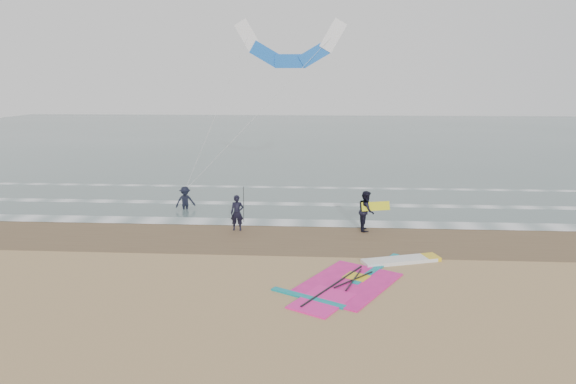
# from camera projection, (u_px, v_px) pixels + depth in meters

# --- Properties ---
(ground) EXTENTS (120.00, 120.00, 0.00)m
(ground) POSITION_uv_depth(u_px,v_px,m) (333.00, 294.00, 16.12)
(ground) COLOR tan
(ground) RESTS_ON ground
(sea_water) EXTENTS (120.00, 80.00, 0.02)m
(sea_water) POSITION_uv_depth(u_px,v_px,m) (325.00, 136.00, 62.94)
(sea_water) COLOR #47605E
(sea_water) RESTS_ON ground
(wet_sand_band) EXTENTS (120.00, 5.00, 0.01)m
(wet_sand_band) POSITION_uv_depth(u_px,v_px,m) (330.00, 238.00, 21.97)
(wet_sand_band) COLOR brown
(wet_sand_band) RESTS_ON ground
(foam_waterline) EXTENTS (120.00, 9.15, 0.02)m
(foam_waterline) POSITION_uv_depth(u_px,v_px,m) (329.00, 212.00, 26.30)
(foam_waterline) COLOR white
(foam_waterline) RESTS_ON ground
(windsurf_rig) EXTENTS (6.07, 5.75, 0.15)m
(windsurf_rig) POSITION_uv_depth(u_px,v_px,m) (364.00, 277.00, 17.45)
(windsurf_rig) COLOR white
(windsurf_rig) RESTS_ON ground
(person_standing) EXTENTS (0.60, 0.40, 1.61)m
(person_standing) POSITION_uv_depth(u_px,v_px,m) (237.00, 213.00, 22.92)
(person_standing) COLOR black
(person_standing) RESTS_ON ground
(person_walking) EXTENTS (0.69, 0.88, 1.81)m
(person_walking) POSITION_uv_depth(u_px,v_px,m) (366.00, 211.00, 22.89)
(person_walking) COLOR black
(person_walking) RESTS_ON ground
(person_wading) EXTENTS (1.18, 0.99, 1.58)m
(person_wading) POSITION_uv_depth(u_px,v_px,m) (185.00, 195.00, 26.65)
(person_wading) COLOR black
(person_wading) RESTS_ON ground
(held_pole) EXTENTS (0.17, 0.86, 1.82)m
(held_pole) POSITION_uv_depth(u_px,v_px,m) (244.00, 205.00, 22.82)
(held_pole) COLOR black
(held_pole) RESTS_ON ground
(carried_kiteboard) EXTENTS (1.30, 0.51, 0.39)m
(carried_kiteboard) POSITION_uv_depth(u_px,v_px,m) (376.00, 206.00, 22.71)
(carried_kiteboard) COLOR yellow
(carried_kiteboard) RESTS_ON ground
(surf_kite) EXTENTS (8.37, 3.52, 8.91)m
(surf_kite) POSITION_uv_depth(u_px,v_px,m) (290.00, 49.00, 28.06)
(surf_kite) COLOR white
(surf_kite) RESTS_ON ground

